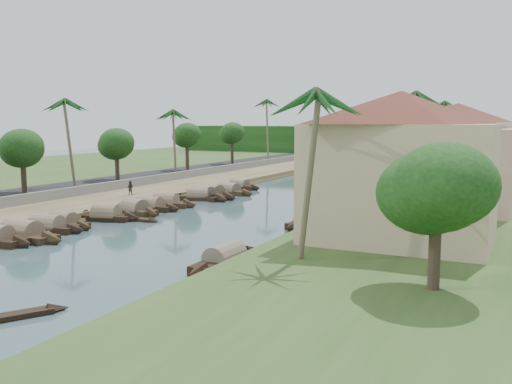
% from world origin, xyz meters
% --- Properties ---
extents(ground, '(220.00, 220.00, 0.00)m').
position_xyz_m(ground, '(0.00, 0.00, 0.00)').
color(ground, '#3B5258').
rests_on(ground, ground).
extents(left_bank, '(10.00, 180.00, 0.80)m').
position_xyz_m(left_bank, '(-16.00, 20.00, 0.40)').
color(left_bank, brown).
rests_on(left_bank, ground).
extents(right_bank, '(16.00, 180.00, 1.20)m').
position_xyz_m(right_bank, '(19.00, 20.00, 0.60)').
color(right_bank, '#2C481C').
rests_on(right_bank, ground).
extents(road, '(8.00, 180.00, 1.40)m').
position_xyz_m(road, '(-24.50, 20.00, 0.70)').
color(road, black).
rests_on(road, ground).
extents(retaining_wall, '(0.40, 180.00, 1.10)m').
position_xyz_m(retaining_wall, '(-20.20, 20.00, 1.35)').
color(retaining_wall, slate).
rests_on(retaining_wall, left_bank).
extents(treeline, '(120.00, 14.00, 8.00)m').
position_xyz_m(treeline, '(0.00, 100.00, 4.00)').
color(treeline, '#0F330E').
rests_on(treeline, ground).
extents(bridge, '(28.00, 4.00, 2.40)m').
position_xyz_m(bridge, '(0.00, 72.00, 1.72)').
color(bridge, gray).
rests_on(bridge, ground).
extents(building_near, '(14.85, 14.85, 10.20)m').
position_xyz_m(building_near, '(18.99, -2.00, 6.38)').
color(building_near, tan).
rests_on(building_near, right_bank).
extents(building_mid, '(14.11, 14.11, 9.70)m').
position_xyz_m(building_mid, '(19.99, 14.00, 6.13)').
color(building_mid, tan).
rests_on(building_mid, right_bank).
extents(building_far, '(15.59, 15.59, 10.20)m').
position_xyz_m(building_far, '(18.99, 28.00, 6.38)').
color(building_far, beige).
rests_on(building_far, right_bank).
extents(building_distant, '(12.62, 12.62, 9.20)m').
position_xyz_m(building_distant, '(19.99, 48.00, 5.88)').
color(building_distant, tan).
rests_on(building_distant, right_bank).
extents(sampan_2, '(9.24, 2.39, 2.39)m').
position_xyz_m(sampan_2, '(-9.28, -8.68, 0.42)').
color(sampan_2, black).
rests_on(sampan_2, ground).
extents(sampan_3, '(7.96, 2.53, 2.12)m').
position_xyz_m(sampan_3, '(-10.07, -5.37, 0.41)').
color(sampan_3, black).
rests_on(sampan_3, ground).
extents(sampan_4, '(7.30, 2.14, 2.07)m').
position_xyz_m(sampan_4, '(-10.17, -3.37, 0.41)').
color(sampan_4, black).
rests_on(sampan_4, ground).
extents(sampan_5, '(7.27, 3.34, 2.26)m').
position_xyz_m(sampan_5, '(-9.24, 1.19, 0.42)').
color(sampan_5, black).
rests_on(sampan_5, ground).
extents(sampan_6, '(7.72, 3.72, 2.25)m').
position_xyz_m(sampan_6, '(-9.19, 5.48, 0.42)').
color(sampan_6, black).
rests_on(sampan_6, ground).
extents(sampan_7, '(7.87, 2.05, 2.09)m').
position_xyz_m(sampan_7, '(-9.34, 8.05, 0.41)').
color(sampan_7, black).
rests_on(sampan_7, ground).
extents(sampan_8, '(7.65, 3.21, 2.30)m').
position_xyz_m(sampan_8, '(-9.14, 10.80, 0.42)').
color(sampan_8, black).
rests_on(sampan_8, ground).
extents(sampan_9, '(9.51, 5.26, 2.38)m').
position_xyz_m(sampan_9, '(-8.86, 18.14, 0.42)').
color(sampan_9, black).
rests_on(sampan_9, ground).
extents(sampan_10, '(7.58, 3.75, 2.08)m').
position_xyz_m(sampan_10, '(-8.78, 17.03, 0.41)').
color(sampan_10, black).
rests_on(sampan_10, ground).
extents(sampan_11, '(8.92, 4.53, 2.48)m').
position_xyz_m(sampan_11, '(-8.49, 19.48, 0.42)').
color(sampan_11, black).
rests_on(sampan_11, ground).
extents(sampan_12, '(8.90, 4.02, 2.11)m').
position_xyz_m(sampan_12, '(-8.41, 23.75, 0.41)').
color(sampan_12, black).
rests_on(sampan_12, ground).
extents(sampan_13, '(7.17, 2.22, 1.97)m').
position_xyz_m(sampan_13, '(-9.53, 28.84, 0.41)').
color(sampan_13, black).
rests_on(sampan_13, ground).
extents(sampan_14, '(1.95, 8.67, 2.10)m').
position_xyz_m(sampan_14, '(9.31, -8.76, 0.41)').
color(sampan_14, black).
rests_on(sampan_14, ground).
extents(sampan_15, '(2.93, 7.66, 2.04)m').
position_xyz_m(sampan_15, '(9.17, 6.93, 0.41)').
color(sampan_15, black).
rests_on(sampan_15, ground).
extents(sampan_16, '(4.55, 9.10, 2.21)m').
position_xyz_m(sampan_16, '(9.91, 23.16, 0.42)').
color(sampan_16, black).
rests_on(sampan_16, ground).
extents(canoe_0, '(3.73, 5.49, 0.78)m').
position_xyz_m(canoe_0, '(4.98, -22.29, 0.10)').
color(canoe_0, black).
rests_on(canoe_0, ground).
extents(canoe_1, '(5.68, 0.98, 0.92)m').
position_xyz_m(canoe_1, '(-6.81, 2.29, 0.10)').
color(canoe_1, black).
rests_on(canoe_1, ground).
extents(canoe_2, '(5.01, 0.93, 0.72)m').
position_xyz_m(canoe_2, '(-9.51, 21.91, 0.10)').
color(canoe_2, black).
rests_on(canoe_2, ground).
extents(palm_0, '(3.20, 3.20, 11.35)m').
position_xyz_m(palm_0, '(15.00, -9.25, 10.78)').
color(palm_0, brown).
rests_on(palm_0, ground).
extents(palm_1, '(3.20, 3.20, 10.02)m').
position_xyz_m(palm_1, '(16.00, 7.93, 9.48)').
color(palm_1, brown).
rests_on(palm_1, ground).
extents(palm_2, '(3.20, 3.20, 12.65)m').
position_xyz_m(palm_2, '(15.00, 22.38, 12.02)').
color(palm_2, brown).
rests_on(palm_2, ground).
extents(palm_3, '(3.20, 3.20, 11.44)m').
position_xyz_m(palm_3, '(16.00, 39.47, 10.86)').
color(palm_3, brown).
rests_on(palm_3, ground).
extents(palm_5, '(3.20, 3.20, 11.99)m').
position_xyz_m(palm_5, '(-24.00, 12.31, 11.60)').
color(palm_5, brown).
rests_on(palm_5, ground).
extents(palm_6, '(3.20, 3.20, 10.97)m').
position_xyz_m(palm_6, '(-22.00, 31.63, 10.60)').
color(palm_6, brown).
rests_on(palm_6, ground).
extents(palm_7, '(3.20, 3.20, 12.57)m').
position_xyz_m(palm_7, '(14.00, 53.10, 11.94)').
color(palm_7, brown).
rests_on(palm_7, ground).
extents(palm_8, '(3.20, 3.20, 13.50)m').
position_xyz_m(palm_8, '(-20.50, 61.74, 13.03)').
color(palm_8, brown).
rests_on(palm_8, ground).
extents(tree_2, '(4.76, 4.76, 6.91)m').
position_xyz_m(tree_2, '(-24.00, 4.80, 6.27)').
color(tree_2, '#4D3B2C').
rests_on(tree_2, ground).
extents(tree_3, '(4.73, 4.73, 6.80)m').
position_xyz_m(tree_3, '(-24.00, 20.63, 6.18)').
color(tree_3, '#4D3B2C').
rests_on(tree_3, ground).
extents(tree_4, '(4.39, 4.39, 7.47)m').
position_xyz_m(tree_4, '(-24.00, 38.04, 6.95)').
color(tree_4, '#4D3B2C').
rests_on(tree_4, ground).
extents(tree_5, '(4.42, 4.42, 7.52)m').
position_xyz_m(tree_5, '(-24.00, 53.37, 6.98)').
color(tree_5, '#4D3B2C').
rests_on(tree_5, ground).
extents(tree_6, '(4.47, 4.47, 6.82)m').
position_xyz_m(tree_6, '(24.00, 30.96, 6.08)').
color(tree_6, '#4D3B2C').
rests_on(tree_6, ground).
extents(tree_7, '(4.99, 4.99, 6.99)m').
position_xyz_m(tree_7, '(23.00, -12.23, 6.06)').
color(tree_7, '#4D3B2C').
rests_on(tree_7, ground).
extents(person_far, '(0.93, 0.80, 1.64)m').
position_xyz_m(person_far, '(-15.23, 12.36, 1.62)').
color(person_far, '#2B281E').
rests_on(person_far, left_bank).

